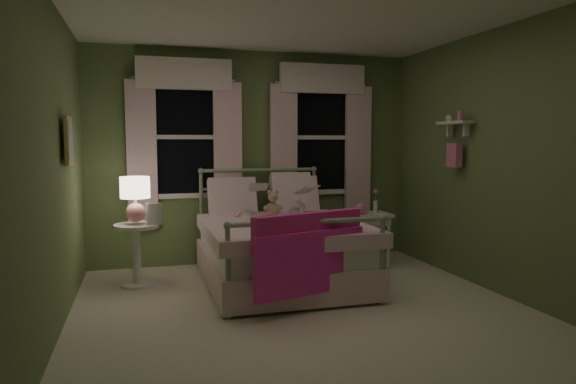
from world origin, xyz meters
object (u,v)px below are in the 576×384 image
object	(u,v)px
bed	(280,247)
teddy_bear	(273,206)
child_left	(245,190)
nightstand_right	(368,221)
child_right	(293,190)
table_lamp	(135,195)
nightstand_left	(137,246)

from	to	relation	value
bed	teddy_bear	world-z (taller)	bed
child_left	teddy_bear	bearing A→B (deg)	154.94
bed	nightstand_right	xyz separation A→B (m)	(1.18, 0.36, 0.17)
teddy_bear	child_right	bearing A→B (deg)	29.50
teddy_bear	table_lamp	distance (m)	1.46
child_left	table_lamp	size ratio (longest dim) A/B	1.66
bed	nightstand_left	world-z (taller)	bed
nightstand_left	table_lamp	bearing A→B (deg)	0.00
child_right	table_lamp	size ratio (longest dim) A/B	1.60
nightstand_left	nightstand_right	distance (m)	2.65
child_right	child_left	bearing A→B (deg)	19.42
child_right	table_lamp	xyz separation A→B (m)	(-1.73, -0.17, 0.01)
child_left	nightstand_right	distance (m)	1.53
teddy_bear	nightstand_right	bearing A→B (deg)	4.18
nightstand_left	table_lamp	world-z (taller)	table_lamp
teddy_bear	table_lamp	bearing A→B (deg)	-179.64
nightstand_right	nightstand_left	bearing A→B (deg)	-177.92
child_left	child_right	size ratio (longest dim) A/B	1.04
child_right	table_lamp	world-z (taller)	child_right
nightstand_left	nightstand_right	size ratio (longest dim) A/B	1.02
teddy_bear	nightstand_right	world-z (taller)	teddy_bear
teddy_bear	child_left	bearing A→B (deg)	150.50
child_right	nightstand_left	xyz separation A→B (m)	(-1.73, -0.17, -0.53)
child_right	table_lamp	bearing A→B (deg)	24.93
nightstand_left	child_left	bearing A→B (deg)	8.11
bed	child_right	distance (m)	0.77
bed	child_left	world-z (taller)	child_left
child_right	nightstand_right	bearing A→B (deg)	-165.08
teddy_bear	nightstand_right	distance (m)	1.22
child_right	nightstand_right	distance (m)	0.99
bed	child_left	xyz separation A→B (m)	(-0.29, 0.43, 0.58)
bed	teddy_bear	distance (m)	0.50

